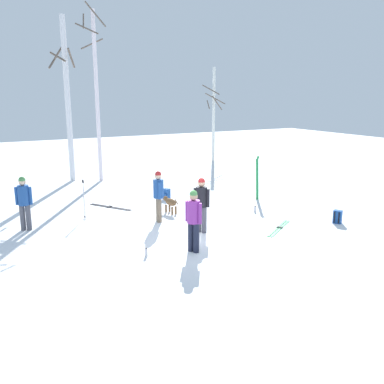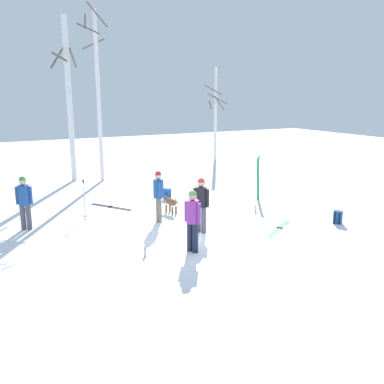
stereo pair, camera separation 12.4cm
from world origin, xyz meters
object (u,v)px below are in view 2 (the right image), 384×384
(birch_tree_4, at_px, (69,99))
(backpack_1, at_px, (195,198))
(person_3, at_px, (201,202))
(birch_tree_5, at_px, (98,94))
(backpack_2, at_px, (338,217))
(backpack_0, at_px, (167,194))
(ski_pair_lying_0, at_px, (279,228))
(person_1, at_px, (159,193))
(birch_tree_6, at_px, (215,114))
(ski_pair_planted_0, at_px, (258,178))
(ski_pair_lying_1, at_px, (111,207))
(water_bottle_0, at_px, (255,209))
(person_2, at_px, (193,217))
(ski_poles_0, at_px, (84,198))
(dog, at_px, (170,202))
(water_bottle_1, at_px, (145,252))
(person_0, at_px, (24,199))

(birch_tree_4, bearing_deg, backpack_1, -64.63)
(person_3, distance_m, birch_tree_5, 9.70)
(backpack_2, relative_size, birch_tree_4, 0.06)
(backpack_0, bearing_deg, birch_tree_5, 104.86)
(ski_pair_lying_0, relative_size, backpack_1, 3.78)
(person_3, bearing_deg, birch_tree_5, 93.11)
(person_1, bearing_deg, birch_tree_6, 50.84)
(ski_pair_planted_0, distance_m, backpack_0, 3.72)
(ski_pair_lying_1, relative_size, water_bottle_0, 7.44)
(person_1, xyz_separation_m, ski_pair_lying_0, (3.07, -2.50, -0.97))
(person_1, distance_m, birch_tree_6, 13.20)
(person_2, xyz_separation_m, birch_tree_6, (8.53, 13.07, 1.98))
(ski_pair_planted_0, bearing_deg, ski_pair_lying_0, -115.81)
(ski_poles_0, distance_m, birch_tree_4, 7.53)
(ski_pair_lying_1, height_order, backpack_1, backpack_1)
(ski_pair_planted_0, height_order, water_bottle_0, ski_pair_planted_0)
(person_2, xyz_separation_m, ski_pair_planted_0, (4.97, 3.79, -0.10))
(birch_tree_5, bearing_deg, birch_tree_6, 18.03)
(dog, bearing_deg, ski_poles_0, 165.71)
(water_bottle_1, height_order, birch_tree_4, birch_tree_4)
(ski_pair_lying_1, bearing_deg, birch_tree_4, 91.07)
(backpack_1, relative_size, birch_tree_5, 0.05)
(person_1, height_order, backpack_2, person_1)
(ski_pair_planted_0, bearing_deg, person_0, 177.88)
(ski_pair_lying_1, height_order, birch_tree_6, birch_tree_6)
(ski_poles_0, bearing_deg, backpack_0, 17.54)
(ski_pair_planted_0, height_order, ski_pair_lying_0, ski_pair_planted_0)
(dog, xyz_separation_m, water_bottle_1, (-2.32, -3.41, -0.27))
(ski_pair_planted_0, height_order, ski_poles_0, ski_pair_planted_0)
(birch_tree_6, bearing_deg, dog, -128.57)
(dog, height_order, birch_tree_6, birch_tree_6)
(person_2, xyz_separation_m, water_bottle_1, (-1.25, 0.30, -0.87))
(ski_pair_planted_0, bearing_deg, water_bottle_1, -150.74)
(person_3, height_order, backpack_1, person_3)
(person_3, height_order, water_bottle_0, person_3)
(backpack_2, bearing_deg, water_bottle_0, 123.55)
(person_0, distance_m, water_bottle_1, 4.64)
(birch_tree_5, bearing_deg, backpack_1, -71.79)
(water_bottle_0, bearing_deg, person_3, -159.61)
(water_bottle_0, bearing_deg, birch_tree_4, 117.38)
(backpack_2, bearing_deg, ski_pair_lying_1, 137.77)
(ski_pair_lying_1, relative_size, backpack_0, 3.80)
(person_0, bearing_deg, birch_tree_4, 66.75)
(dog, relative_size, backpack_0, 2.02)
(ski_pair_lying_1, xyz_separation_m, backpack_2, (6.03, -5.48, 0.20))
(person_3, relative_size, ski_poles_0, 1.26)
(dog, height_order, ski_pair_lying_1, dog)
(person_0, distance_m, backpack_1, 6.28)
(person_1, xyz_separation_m, birch_tree_4, (-1.01, 8.21, 2.96))
(water_bottle_1, bearing_deg, backpack_2, -2.70)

